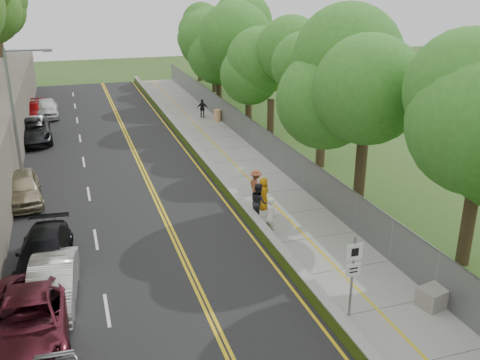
# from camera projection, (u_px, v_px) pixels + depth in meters

# --- Properties ---
(ground) EXTENTS (140.00, 140.00, 0.00)m
(ground) POSITION_uv_depth(u_px,v_px,m) (289.00, 279.00, 21.56)
(ground) COLOR #33511E
(ground) RESTS_ON ground
(road) EXTENTS (11.20, 66.00, 0.04)m
(road) POSITION_uv_depth(u_px,v_px,m) (116.00, 174.00, 33.37)
(road) COLOR black
(road) RESTS_ON ground
(sidewalk) EXTENTS (4.20, 66.00, 0.05)m
(sidewalk) POSITION_uv_depth(u_px,v_px,m) (237.00, 161.00, 35.67)
(sidewalk) COLOR gray
(sidewalk) RESTS_ON ground
(jersey_barrier) EXTENTS (0.42, 66.00, 0.60)m
(jersey_barrier) POSITION_uv_depth(u_px,v_px,m) (203.00, 161.00, 34.91)
(jersey_barrier) COLOR #7BC317
(jersey_barrier) RESTS_ON ground
(chainlink_fence) EXTENTS (0.04, 66.00, 2.00)m
(chainlink_fence) POSITION_uv_depth(u_px,v_px,m) (267.00, 145.00, 35.94)
(chainlink_fence) COLOR slate
(chainlink_fence) RESTS_ON ground
(trees_fenceside) EXTENTS (7.00, 66.00, 14.00)m
(trees_fenceside) POSITION_uv_depth(u_px,v_px,m) (302.00, 52.00, 34.53)
(trees_fenceside) COLOR #3E882A
(trees_fenceside) RESTS_ON ground
(streetlight) EXTENTS (2.52, 0.22, 8.00)m
(streetlight) POSITION_uv_depth(u_px,v_px,m) (17.00, 110.00, 29.41)
(streetlight) COLOR gray
(streetlight) RESTS_ON ground
(signpost) EXTENTS (0.62, 0.09, 3.10)m
(signpost) POSITION_uv_depth(u_px,v_px,m) (353.00, 268.00, 18.49)
(signpost) COLOR gray
(signpost) RESTS_ON sidewalk
(construction_barrel) EXTENTS (0.60, 0.60, 0.98)m
(construction_barrel) POSITION_uv_depth(u_px,v_px,m) (217.00, 115.00, 45.80)
(construction_barrel) COLOR orange
(construction_barrel) RESTS_ON sidewalk
(concrete_block) EXTENTS (1.27, 1.06, 0.74)m
(concrete_block) POSITION_uv_depth(u_px,v_px,m) (434.00, 297.00, 19.60)
(concrete_block) COLOR slate
(concrete_block) RESTS_ON sidewalk
(car_1) EXTENTS (2.02, 4.78, 1.53)m
(car_1) POSITION_uv_depth(u_px,v_px,m) (53.00, 284.00, 19.68)
(car_1) COLOR beige
(car_1) RESTS_ON road
(car_2) EXTENTS (2.93, 5.88, 1.60)m
(car_2) POSITION_uv_depth(u_px,v_px,m) (29.00, 321.00, 17.48)
(car_2) COLOR #591A27
(car_2) RESTS_ON road
(car_3) EXTENTS (2.52, 5.19, 1.46)m
(car_3) POSITION_uv_depth(u_px,v_px,m) (44.00, 252.00, 22.09)
(car_3) COLOR black
(car_3) RESTS_ON road
(car_4) EXTENTS (2.34, 4.92, 1.62)m
(car_4) POSITION_uv_depth(u_px,v_px,m) (22.00, 188.00, 28.75)
(car_4) COLOR gray
(car_4) RESTS_ON road
(car_5) EXTENTS (1.79, 4.76, 1.55)m
(car_5) POSITION_uv_depth(u_px,v_px,m) (32.00, 128.00, 40.74)
(car_5) COLOR silver
(car_5) RESTS_ON road
(car_6) EXTENTS (3.11, 6.14, 1.66)m
(car_6) POSITION_uv_depth(u_px,v_px,m) (31.00, 131.00, 39.74)
(car_6) COLOR black
(car_6) RESTS_ON road
(car_7) EXTENTS (2.30, 4.89, 1.38)m
(car_7) POSITION_uv_depth(u_px,v_px,m) (35.00, 110.00, 46.74)
(car_7) COLOR #9E0B0E
(car_7) RESTS_ON road
(car_8) EXTENTS (2.03, 4.76, 1.61)m
(car_8) POSITION_uv_depth(u_px,v_px,m) (47.00, 108.00, 47.09)
(car_8) COLOR silver
(car_8) RESTS_ON road
(painter_0) EXTENTS (0.67, 0.92, 1.73)m
(painter_0) POSITION_uv_depth(u_px,v_px,m) (263.00, 193.00, 27.89)
(painter_0) COLOR orange
(painter_0) RESTS_ON sidewalk
(painter_1) EXTENTS (0.61, 0.77, 1.86)m
(painter_1) POSITION_uv_depth(u_px,v_px,m) (271.00, 216.00, 25.04)
(painter_1) COLOR white
(painter_1) RESTS_ON sidewalk
(painter_2) EXTENTS (0.75, 0.95, 1.91)m
(painter_2) POSITION_uv_depth(u_px,v_px,m) (259.00, 202.00, 26.57)
(painter_2) COLOR #232227
(painter_2) RESTS_ON sidewalk
(painter_3) EXTENTS (0.83, 1.24, 1.78)m
(painter_3) POSITION_uv_depth(u_px,v_px,m) (256.00, 185.00, 28.89)
(painter_3) COLOR #985032
(painter_3) RESTS_ON sidewalk
(person_far) EXTENTS (1.03, 0.69, 1.63)m
(person_far) POSITION_uv_depth(u_px,v_px,m) (202.00, 108.00, 46.84)
(person_far) COLOR black
(person_far) RESTS_ON sidewalk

